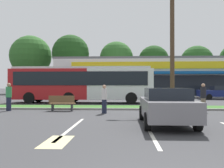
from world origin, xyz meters
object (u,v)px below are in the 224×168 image
object	(u,v)px
pedestrian_by_pole	(9,97)
pedestrian_far	(104,99)
bus_stop_bench	(62,103)
pedestrian_mid	(203,98)
car_0	(166,106)
car_1	(62,92)
car_2	(220,92)
utility_pole	(170,21)
city_bus	(82,83)

from	to	relation	value
pedestrian_by_pole	pedestrian_far	bearing A→B (deg)	-109.62
bus_stop_bench	pedestrian_by_pole	distance (m)	3.34
pedestrian_by_pole	pedestrian_mid	distance (m)	11.93
car_0	pedestrian_far	xyz separation A→B (m)	(-2.81, 3.89, 0.05)
bus_stop_bench	car_1	size ratio (longest dim) A/B	0.37
car_1	pedestrian_far	distance (m)	15.33
pedestrian_mid	car_2	bearing A→B (deg)	-175.97
car_1	bus_stop_bench	bearing A→B (deg)	-75.38
utility_pole	pedestrian_far	xyz separation A→B (m)	(-4.29, -3.14, -5.20)
pedestrian_by_pole	city_bus	bearing A→B (deg)	-34.64
utility_pole	bus_stop_bench	xyz separation A→B (m)	(-7.04, -1.90, -5.51)
car_0	pedestrian_by_pole	xyz separation A→B (m)	(-8.86, 4.96, 0.11)
pedestrian_far	pedestrian_mid	bearing A→B (deg)	-68.99
pedestrian_mid	car_0	bearing A→B (deg)	-2.70
bus_stop_bench	car_2	bearing A→B (deg)	-138.02
city_bus	pedestrian_far	distance (m)	8.72
bus_stop_bench	car_0	bearing A→B (deg)	137.23
city_bus	car_1	bearing A→B (deg)	120.00
utility_pole	bus_stop_bench	distance (m)	9.14
utility_pole	pedestrian_by_pole	bearing A→B (deg)	-168.69
car_2	pedestrian_mid	bearing A→B (deg)	65.48
car_2	car_1	bearing A→B (deg)	1.23
car_2	pedestrian_mid	world-z (taller)	pedestrian_mid
city_bus	pedestrian_mid	size ratio (longest dim) A/B	7.49
car_0	pedestrian_mid	distance (m)	5.91
car_0	pedestrian_mid	bearing A→B (deg)	-31.25
bus_stop_bench	pedestrian_far	xyz separation A→B (m)	(2.74, -1.24, 0.31)
bus_stop_bench	car_2	size ratio (longest dim) A/B	0.34
car_0	car_1	size ratio (longest dim) A/B	0.99
car_2	pedestrian_by_pole	xyz separation A→B (m)	(-17.99, -13.39, 0.08)
bus_stop_bench	pedestrian_far	distance (m)	3.03
city_bus	pedestrian_far	xyz separation A→B (m)	(2.70, -8.24, -0.95)
car_1	pedestrian_far	world-z (taller)	pedestrian_far
bus_stop_bench	pedestrian_far	size ratio (longest dim) A/B	0.99
car_0	car_2	distance (m)	20.50
utility_pole	pedestrian_far	size ratio (longest dim) A/B	7.00
utility_pole	car_1	distance (m)	15.96
bus_stop_bench	pedestrian_far	bearing A→B (deg)	155.61
pedestrian_far	pedestrian_by_pole	bearing A→B (deg)	89.81
pedestrian_mid	pedestrian_far	size ratio (longest dim) A/B	1.05
car_1	pedestrian_mid	xyz separation A→B (m)	(11.96, -12.91, 0.08)
city_bus	bus_stop_bench	distance (m)	7.10
car_0	city_bus	bearing A→B (deg)	24.45
car_0	utility_pole	bearing A→B (deg)	-11.93
bus_stop_bench	pedestrian_mid	size ratio (longest dim) A/B	0.94
car_1	city_bus	bearing A→B (deg)	-59.88
pedestrian_mid	pedestrian_by_pole	bearing A→B (deg)	-61.03
car_0	pedestrian_by_pole	bearing A→B (deg)	60.75
utility_pole	bus_stop_bench	world-z (taller)	utility_pole
utility_pole	bus_stop_bench	bearing A→B (deg)	-164.91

